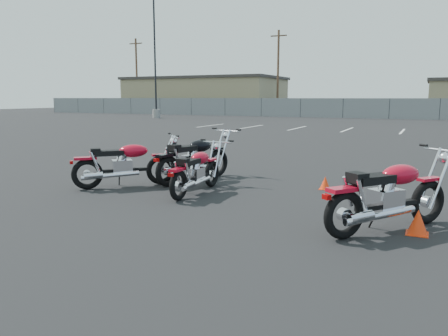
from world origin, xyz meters
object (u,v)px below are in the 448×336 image
at_px(motorcycle_front_red, 124,164).
at_px(motorcycle_third_red, 196,171).
at_px(motorcycle_second_black, 194,159).
at_px(motorcycle_rear_red, 389,195).

xyz_separation_m(motorcycle_front_red, motorcycle_third_red, (1.68, 0.10, -0.05)).
xyz_separation_m(motorcycle_second_black, motorcycle_rear_red, (4.28, -2.08, 0.00)).
height_order(motorcycle_third_red, motorcycle_rear_red, motorcycle_rear_red).
distance_m(motorcycle_second_black, motorcycle_rear_red, 4.76).
distance_m(motorcycle_front_red, motorcycle_third_red, 1.68).
relative_size(motorcycle_third_red, motorcycle_rear_red, 0.95).
distance_m(motorcycle_front_red, motorcycle_rear_red, 5.39).
relative_size(motorcycle_second_black, motorcycle_third_red, 1.15).
bearing_deg(motorcycle_rear_red, motorcycle_second_black, 154.13).
distance_m(motorcycle_third_red, motorcycle_rear_red, 3.78).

